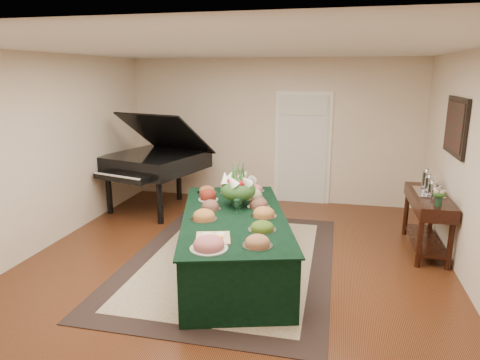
% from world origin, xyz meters
% --- Properties ---
extents(ground, '(6.00, 6.00, 0.00)m').
position_xyz_m(ground, '(0.00, 0.00, 0.00)').
color(ground, black).
rests_on(ground, ground).
extents(area_rug, '(2.63, 3.68, 0.01)m').
position_xyz_m(area_rug, '(-0.07, 0.06, 0.01)').
color(area_rug, black).
rests_on(area_rug, ground).
extents(kitchen_doorway, '(1.05, 0.07, 2.10)m').
position_xyz_m(kitchen_doorway, '(0.60, 2.97, 1.02)').
color(kitchen_doorway, white).
rests_on(kitchen_doorway, ground).
extents(buffet_table, '(1.90, 2.86, 0.74)m').
position_xyz_m(buffet_table, '(0.04, -0.21, 0.37)').
color(buffet_table, black).
rests_on(buffet_table, ground).
extents(food_platters, '(1.37, 2.51, 0.12)m').
position_xyz_m(food_platters, '(0.03, -0.16, 0.78)').
color(food_platters, silver).
rests_on(food_platters, buffet_table).
extents(cutting_board, '(0.44, 0.44, 0.10)m').
position_xyz_m(cutting_board, '(0.01, -1.01, 0.77)').
color(cutting_board, tan).
rests_on(cutting_board, buffet_table).
extents(green_goblets, '(0.09, 0.18, 0.18)m').
position_xyz_m(green_goblets, '(0.07, -0.10, 0.83)').
color(green_goblets, '#13311F').
rests_on(green_goblets, buffet_table).
extents(floral_centerpiece, '(0.48, 0.48, 0.48)m').
position_xyz_m(floral_centerpiece, '(0.01, 0.15, 1.02)').
color(floral_centerpiece, '#13311F').
rests_on(floral_centerpiece, buffet_table).
extents(grand_piano, '(1.90, 2.02, 1.77)m').
position_xyz_m(grand_piano, '(-1.93, 1.93, 0.89)').
color(grand_piano, black).
rests_on(grand_piano, ground).
extents(wicker_basket, '(0.37, 0.37, 0.23)m').
position_xyz_m(wicker_basket, '(-0.97, 1.39, 0.12)').
color(wicker_basket, '#A77F43').
rests_on(wicker_basket, ground).
extents(mahogany_sideboard, '(0.45, 1.40, 0.81)m').
position_xyz_m(mahogany_sideboard, '(2.50, 1.00, 0.63)').
color(mahogany_sideboard, black).
rests_on(mahogany_sideboard, ground).
extents(tea_service, '(0.34, 0.74, 0.30)m').
position_xyz_m(tea_service, '(2.50, 1.07, 0.93)').
color(tea_service, silver).
rests_on(tea_service, mahogany_sideboard).
extents(pink_bouquet, '(0.18, 0.18, 0.23)m').
position_xyz_m(pink_bouquet, '(2.50, 0.48, 0.96)').
color(pink_bouquet, '#13311F').
rests_on(pink_bouquet, mahogany_sideboard).
extents(wall_painting, '(0.05, 0.95, 0.75)m').
position_xyz_m(wall_painting, '(2.72, 1.00, 1.75)').
color(wall_painting, black).
rests_on(wall_painting, ground).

